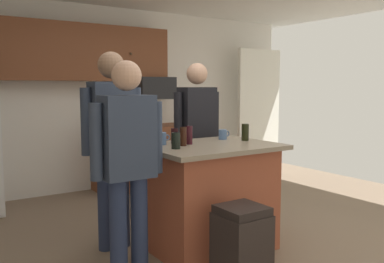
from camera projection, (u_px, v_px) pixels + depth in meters
name	position (u px, v px, depth m)	size (l,w,h in m)	color
floor	(226.00, 246.00, 3.89)	(7.04, 7.04, 0.00)	#7F6B56
back_wall	(107.00, 98.00, 6.06)	(6.40, 0.10, 2.60)	white
french_door_window_panel	(259.00, 108.00, 7.19)	(0.90, 0.06, 2.00)	white
cabinet_run_upper	(84.00, 53.00, 5.61)	(2.40, 0.38, 0.75)	brown
cabinet_run_lower	(155.00, 155.00, 6.22)	(1.80, 0.63, 0.90)	brown
microwave_over_range	(153.00, 88.00, 6.13)	(0.56, 0.40, 0.32)	black
kitchen_island	(210.00, 196.00, 3.77)	(1.17, 0.88, 0.96)	#9E4C33
person_guest_right	(112.00, 136.00, 3.73)	(0.57, 0.23, 1.78)	#232D4C
person_guest_by_door	(197.00, 131.00, 4.52)	(0.57, 0.23, 1.72)	#383842
person_host_foreground	(128.00, 158.00, 3.05)	(0.57, 0.22, 1.66)	#232D4C
tumbler_amber	(245.00, 132.00, 3.98)	(0.07, 0.07, 0.16)	black
glass_pilsner	(183.00, 136.00, 3.63)	(0.06, 0.06, 0.16)	black
glass_stout_tall	(189.00, 135.00, 3.73)	(0.07, 0.07, 0.16)	#320E16
mug_ceramic_white	(162.00, 138.00, 3.71)	(0.13, 0.09, 0.11)	#4C6B99
mug_blue_stoneware	(223.00, 135.00, 4.07)	(0.12, 0.08, 0.10)	#4C6B99
glass_short_whisky	(175.00, 136.00, 3.79)	(0.07, 0.07, 0.14)	black
glass_dark_ale	(176.00, 141.00, 3.46)	(0.07, 0.07, 0.14)	black
trash_bin	(242.00, 247.00, 3.07)	(0.34, 0.34, 0.61)	black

